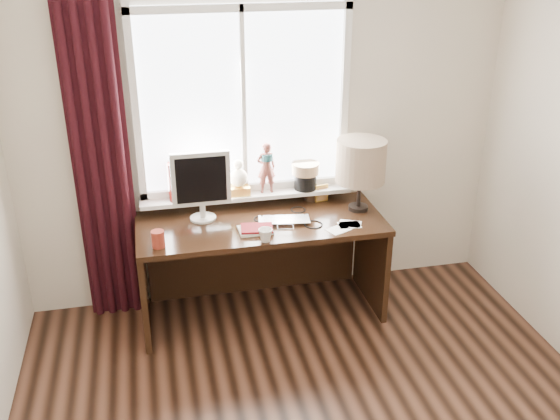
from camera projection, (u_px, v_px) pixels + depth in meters
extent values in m
cube|color=beige|center=(264.00, 128.00, 4.41)|extent=(3.50, 0.00, 2.60)
imported|color=silver|center=(284.00, 220.00, 4.27)|extent=(0.38, 0.27, 0.03)
imported|color=white|center=(265.00, 235.00, 4.01)|extent=(0.11, 0.11, 0.09)
cylinder|color=maroon|center=(158.00, 239.00, 3.93)|extent=(0.08, 0.08, 0.11)
cube|color=white|center=(243.00, 102.00, 4.29)|extent=(1.40, 0.02, 1.30)
cube|color=silver|center=(246.00, 187.00, 4.53)|extent=(1.50, 0.05, 0.05)
cube|color=silver|center=(241.00, 8.00, 4.01)|extent=(1.50, 0.05, 0.05)
cube|color=silver|center=(135.00, 109.00, 4.12)|extent=(0.05, 0.05, 1.40)
cube|color=silver|center=(344.00, 97.00, 4.41)|extent=(0.05, 0.05, 1.40)
cube|color=silver|center=(243.00, 103.00, 4.27)|extent=(0.03, 0.05, 1.30)
cube|color=silver|center=(247.00, 195.00, 4.50)|extent=(1.52, 0.18, 0.03)
cylinder|color=#640702|center=(179.00, 182.00, 4.33)|extent=(0.15, 0.15, 0.27)
cube|color=gold|center=(239.00, 190.00, 4.46)|extent=(0.15, 0.12, 0.06)
sphere|color=beige|center=(239.00, 178.00, 4.43)|extent=(0.13, 0.13, 0.13)
sphere|color=beige|center=(238.00, 164.00, 4.38)|extent=(0.07, 0.07, 0.07)
imported|color=brown|center=(267.00, 167.00, 4.44)|extent=(0.14, 0.09, 0.38)
cylinder|color=#1E4C51|center=(267.00, 157.00, 4.39)|extent=(0.09, 0.09, 0.05)
cylinder|color=black|center=(305.00, 181.00, 4.54)|extent=(0.16, 0.16, 0.12)
cylinder|color=#8C6B4C|center=(306.00, 168.00, 4.50)|extent=(0.20, 0.20, 0.08)
cube|color=black|center=(102.00, 167.00, 4.20)|extent=(0.38, 0.05, 2.25)
cylinder|color=black|center=(81.00, 174.00, 4.15)|extent=(0.06, 0.06, 2.20)
cylinder|color=black|center=(95.00, 173.00, 4.16)|extent=(0.06, 0.06, 2.20)
cylinder|color=black|center=(109.00, 172.00, 4.18)|extent=(0.06, 0.06, 2.20)
cylinder|color=black|center=(122.00, 171.00, 4.20)|extent=(0.06, 0.06, 2.20)
cube|color=black|center=(261.00, 224.00, 4.30)|extent=(1.70, 0.70, 0.04)
cube|color=black|center=(144.00, 284.00, 4.30)|extent=(0.04, 0.64, 0.71)
cube|color=black|center=(371.00, 259.00, 4.62)|extent=(0.04, 0.64, 0.71)
cube|color=black|center=(253.00, 249.00, 4.76)|extent=(1.60, 0.03, 0.71)
cylinder|color=beige|center=(203.00, 218.00, 4.33)|extent=(0.18, 0.18, 0.01)
cylinder|color=beige|center=(203.00, 210.00, 4.30)|extent=(0.04, 0.04, 0.10)
cube|color=beige|center=(201.00, 179.00, 4.20)|extent=(0.40, 0.04, 0.38)
cube|color=black|center=(201.00, 180.00, 4.18)|extent=(0.34, 0.01, 0.32)
cube|color=beige|center=(255.00, 230.00, 4.15)|extent=(0.23, 0.17, 0.02)
cube|color=#5A070C|center=(257.00, 228.00, 4.14)|extent=(0.23, 0.18, 0.01)
cylinder|color=black|center=(311.00, 192.00, 4.60)|extent=(0.09, 0.09, 0.12)
cylinder|color=black|center=(308.00, 186.00, 4.59)|extent=(0.01, 0.01, 0.22)
cylinder|color=black|center=(312.00, 188.00, 4.58)|extent=(0.01, 0.01, 0.19)
cylinder|color=black|center=(310.00, 184.00, 4.59)|extent=(0.01, 0.01, 0.25)
cylinder|color=black|center=(313.00, 189.00, 4.61)|extent=(0.01, 0.01, 0.17)
cube|color=gold|center=(322.00, 193.00, 4.58)|extent=(0.10, 0.03, 0.13)
cube|color=#996633|center=(322.00, 194.00, 4.57)|extent=(0.07, 0.02, 0.10)
cylinder|color=black|center=(358.00, 208.00, 4.47)|extent=(0.14, 0.14, 0.03)
cylinder|color=black|center=(359.00, 191.00, 4.41)|extent=(0.03, 0.03, 0.22)
cylinder|color=tan|center=(361.00, 161.00, 4.32)|extent=(0.35, 0.35, 0.30)
cube|color=white|center=(349.00, 225.00, 4.24)|extent=(0.16, 0.12, 0.00)
cube|color=white|center=(350.00, 224.00, 4.26)|extent=(0.18, 0.16, 0.00)
cube|color=white|center=(338.00, 230.00, 4.17)|extent=(0.18, 0.16, 0.00)
torus|color=black|center=(313.00, 224.00, 4.24)|extent=(0.18, 0.18, 0.01)
torus|color=black|center=(298.00, 210.00, 4.46)|extent=(0.15, 0.15, 0.01)
torus|color=black|center=(261.00, 219.00, 4.32)|extent=(0.13, 0.13, 0.01)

